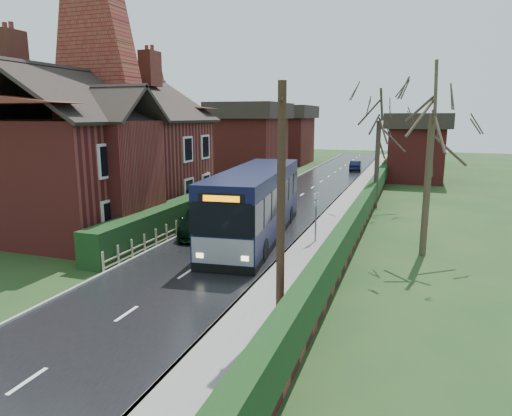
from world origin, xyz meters
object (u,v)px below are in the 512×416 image
at_px(brick_house, 104,148).
at_px(car_green, 199,221).
at_px(car_silver, 235,199).
at_px(bus_stop_sign, 316,210).
at_px(telegraph_pole, 281,207).
at_px(bus, 255,204).

xyz_separation_m(brick_house, car_green, (6.44, -0.78, -3.68)).
bearing_deg(brick_house, car_silver, 43.70).
relative_size(car_green, bus_stop_sign, 1.86).
distance_m(brick_house, bus_stop_sign, 13.03).
bearing_deg(brick_house, telegraph_pole, -35.84).
xyz_separation_m(car_silver, telegraph_pole, (7.60, -15.45, 2.88)).
bearing_deg(car_green, bus, -16.95).
relative_size(car_silver, telegraph_pole, 0.62).
distance_m(bus_stop_sign, telegraph_pole, 9.30).
xyz_separation_m(car_green, telegraph_pole, (7.09, -9.00, 2.93)).
bearing_deg(car_silver, brick_house, -126.97).
distance_m(brick_house, bus, 9.90).
bearing_deg(telegraph_pole, brick_house, 132.74).
bearing_deg(car_silver, telegraph_pole, -54.46).
height_order(car_silver, telegraph_pole, telegraph_pole).
bearing_deg(car_silver, bus_stop_sign, -33.84).
distance_m(car_green, bus_stop_sign, 6.37).
bearing_deg(bus_stop_sign, telegraph_pole, -60.60).
relative_size(brick_house, bus, 1.22).
height_order(brick_house, telegraph_pole, brick_house).
distance_m(brick_house, car_green, 7.46).
height_order(bus, car_silver, bus).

